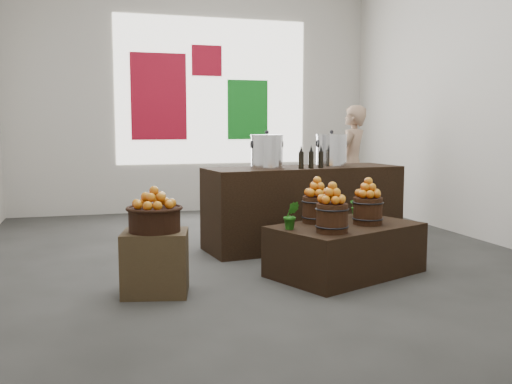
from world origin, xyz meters
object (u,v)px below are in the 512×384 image
object	(u,v)px
stock_pot_center	(331,151)
counter	(303,207)
wicker_basket	(155,220)
stock_pot_left	(267,152)
crate	(155,263)
shopper	(351,164)
display_table	(346,249)

from	to	relation	value
stock_pot_center	counter	bearing A→B (deg)	-172.91
wicker_basket	stock_pot_left	size ratio (longest dim) A/B	1.21
crate	wicker_basket	bearing A→B (deg)	0.00
counter	shopper	size ratio (longest dim) A/B	1.34
crate	stock_pot_left	bearing A→B (deg)	44.49
counter	wicker_basket	bearing A→B (deg)	-149.54
counter	crate	bearing A→B (deg)	-149.54
wicker_basket	counter	xyz separation A→B (m)	(1.89, 1.45, -0.17)
wicker_basket	counter	distance (m)	2.39
counter	shopper	distance (m)	2.00
stock_pot_left	stock_pot_center	world-z (taller)	same
wicker_basket	stock_pot_left	bearing A→B (deg)	44.49
display_table	stock_pot_center	distance (m)	1.67
stock_pot_center	crate	bearing A→B (deg)	-146.42
wicker_basket	counter	bearing A→B (deg)	37.54
wicker_basket	stock_pot_left	xyz separation A→B (m)	(1.42, 1.40, 0.49)
crate	wicker_basket	size ratio (longest dim) A/B	1.25
crate	stock_pot_left	xyz separation A→B (m)	(1.42, 1.40, 0.86)
stock_pot_left	stock_pot_center	xyz separation A→B (m)	(0.84, 0.10, 0.00)
crate	shopper	distance (m)	4.37
display_table	stock_pot_center	world-z (taller)	stock_pot_center
crate	stock_pot_left	size ratio (longest dim) A/B	1.51
display_table	counter	world-z (taller)	counter
stock_pot_center	shopper	xyz separation A→B (m)	(0.94, 1.42, -0.27)
wicker_basket	display_table	xyz separation A→B (m)	(1.84, 0.15, -0.40)
stock_pot_center	shopper	bearing A→B (deg)	56.29
counter	stock_pot_left	distance (m)	0.81
display_table	shopper	xyz separation A→B (m)	(1.37, 2.77, 0.62)
stock_pot_left	stock_pot_center	size ratio (longest dim) A/B	1.00
crate	stock_pot_center	world-z (taller)	stock_pot_center
wicker_basket	display_table	bearing A→B (deg)	4.65
wicker_basket	shopper	bearing A→B (deg)	42.31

